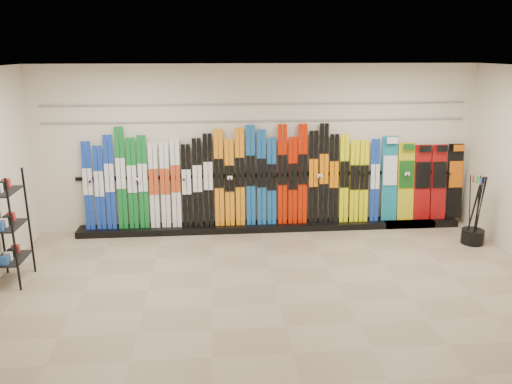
{
  "coord_description": "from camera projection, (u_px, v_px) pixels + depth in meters",
  "views": [
    {
      "loc": [
        -0.83,
        -6.42,
        3.23
      ],
      "look_at": [
        -0.18,
        1.0,
        1.1
      ],
      "focal_mm": 35.0,
      "sensor_mm": 36.0,
      "label": 1
    }
  ],
  "objects": [
    {
      "name": "pole_bin",
      "position": [
        472.0,
        237.0,
        8.6
      ],
      "size": [
        0.37,
        0.37,
        0.25
      ],
      "primitive_type": "cylinder",
      "color": "black",
      "rests_on": "floor"
    },
    {
      "name": "skis",
      "position": [
        235.0,
        180.0,
        9.03
      ],
      "size": [
        5.38,
        0.21,
        1.83
      ],
      "color": "#1336A8",
      "rests_on": "ski_rack_base"
    },
    {
      "name": "floor",
      "position": [
        275.0,
        285.0,
        7.11
      ],
      "size": [
        8.0,
        8.0,
        0.0
      ],
      "primitive_type": "plane",
      "color": "gray",
      "rests_on": "ground"
    },
    {
      "name": "back_wall",
      "position": [
        259.0,
        148.0,
        9.09
      ],
      "size": [
        8.0,
        0.0,
        8.0
      ],
      "primitive_type": "plane",
      "rotation": [
        1.57,
        0.0,
        0.0
      ],
      "color": "beige",
      "rests_on": "floor"
    },
    {
      "name": "ski_poles",
      "position": [
        476.0,
        210.0,
        8.46
      ],
      "size": [
        0.24,
        0.26,
        1.18
      ],
      "color": "black",
      "rests_on": "pole_bin"
    },
    {
      "name": "slatwall_rail_1",
      "position": [
        259.0,
        104.0,
        8.85
      ],
      "size": [
        7.6,
        0.02,
        0.03
      ],
      "primitive_type": "cube",
      "color": "gray",
      "rests_on": "back_wall"
    },
    {
      "name": "accessory_rack",
      "position": [
        7.0,
        229.0,
        7.01
      ],
      "size": [
        0.4,
        0.6,
        1.62
      ],
      "primitive_type": "cube",
      "color": "black",
      "rests_on": "floor"
    },
    {
      "name": "snowboards",
      "position": [
        421.0,
        181.0,
        9.39
      ],
      "size": [
        1.58,
        0.24,
        1.58
      ],
      "color": "#14728C",
      "rests_on": "ski_rack_base"
    },
    {
      "name": "ceiling",
      "position": [
        277.0,
        69.0,
        6.28
      ],
      "size": [
        8.0,
        8.0,
        0.0
      ],
      "primitive_type": "plane",
      "rotation": [
        3.14,
        0.0,
        0.0
      ],
      "color": "silver",
      "rests_on": "back_wall"
    },
    {
      "name": "slatwall_rail_0",
      "position": [
        259.0,
        121.0,
        8.93
      ],
      "size": [
        7.6,
        0.02,
        0.03
      ],
      "primitive_type": "cube",
      "color": "gray",
      "rests_on": "back_wall"
    },
    {
      "name": "ski_rack_base",
      "position": [
        272.0,
        226.0,
        9.29
      ],
      "size": [
        8.0,
        0.4,
        0.12
      ],
      "primitive_type": "cube",
      "color": "black",
      "rests_on": "floor"
    }
  ]
}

